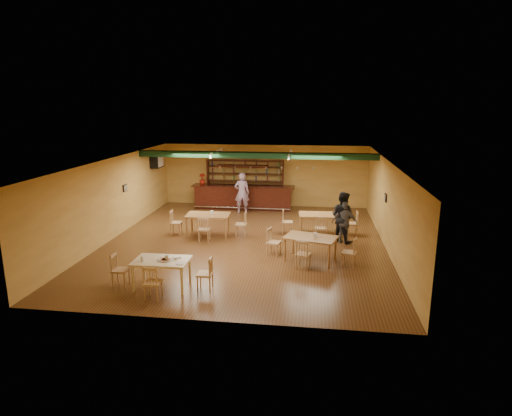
# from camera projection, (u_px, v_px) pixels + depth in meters

# --- Properties ---
(floor) EXTENTS (12.00, 12.00, 0.00)m
(floor) POSITION_uv_depth(u_px,v_px,m) (245.00, 242.00, 15.94)
(floor) COLOR #4F2F16
(floor) RESTS_ON ground
(ceiling_beam) EXTENTS (10.00, 0.30, 0.25)m
(ceiling_beam) POSITION_uv_depth(u_px,v_px,m) (255.00, 155.00, 17.97)
(ceiling_beam) COLOR #113318
(ceiling_beam) RESTS_ON ceiling
(track_rail_left) EXTENTS (0.05, 2.50, 0.05)m
(track_rail_left) POSITION_uv_depth(u_px,v_px,m) (216.00, 151.00, 18.76)
(track_rail_left) COLOR white
(track_rail_left) RESTS_ON ceiling
(track_rail_right) EXTENTS (0.05, 2.50, 0.05)m
(track_rail_right) POSITION_uv_depth(u_px,v_px,m) (290.00, 152.00, 18.35)
(track_rail_right) COLOR white
(track_rail_right) RESTS_ON ceiling
(ac_unit) EXTENTS (0.34, 0.70, 0.48)m
(ac_unit) POSITION_uv_depth(u_px,v_px,m) (157.00, 161.00, 20.06)
(ac_unit) COLOR white
(ac_unit) RESTS_ON wall_left
(picture_left) EXTENTS (0.04, 0.34, 0.28)m
(picture_left) POSITION_uv_depth(u_px,v_px,m) (125.00, 188.00, 17.15)
(picture_left) COLOR black
(picture_left) RESTS_ON wall_left
(picture_right) EXTENTS (0.04, 0.34, 0.28)m
(picture_right) POSITION_uv_depth(u_px,v_px,m) (386.00, 198.00, 15.38)
(picture_right) COLOR black
(picture_right) RESTS_ON wall_right
(bar_counter) EXTENTS (4.90, 0.85, 1.13)m
(bar_counter) POSITION_uv_depth(u_px,v_px,m) (243.00, 197.00, 20.89)
(bar_counter) COLOR black
(bar_counter) RESTS_ON ground
(back_bar_hutch) EXTENTS (3.79, 0.40, 2.28)m
(back_bar_hutch) POSITION_uv_depth(u_px,v_px,m) (245.00, 183.00, 21.36)
(back_bar_hutch) COLOR black
(back_bar_hutch) RESTS_ON ground
(poinsettia) EXTENTS (0.38, 0.38, 0.54)m
(poinsettia) POSITION_uv_depth(u_px,v_px,m) (202.00, 179.00, 20.95)
(poinsettia) COLOR #AC1D0F
(poinsettia) RESTS_ON bar_counter
(dining_table_a) EXTENTS (1.68, 1.05, 0.82)m
(dining_table_a) POSITION_uv_depth(u_px,v_px,m) (208.00, 225.00, 16.71)
(dining_table_a) COLOR #925F33
(dining_table_a) RESTS_ON ground
(dining_table_b) EXTENTS (1.64, 1.03, 0.80)m
(dining_table_b) POSITION_uv_depth(u_px,v_px,m) (320.00, 224.00, 16.81)
(dining_table_b) COLOR #925F33
(dining_table_b) RESTS_ON ground
(dining_table_d) EXTENTS (1.81, 1.37, 0.80)m
(dining_table_d) POSITION_uv_depth(u_px,v_px,m) (310.00, 249.00, 13.96)
(dining_table_d) COLOR #925F33
(dining_table_d) RESTS_ON ground
(near_table) EXTENTS (1.51, 0.99, 0.80)m
(near_table) POSITION_uv_depth(u_px,v_px,m) (162.00, 274.00, 11.91)
(near_table) COLOR beige
(near_table) RESTS_ON ground
(pizza_tray) EXTENTS (0.53, 0.53, 0.01)m
(pizza_tray) POSITION_uv_depth(u_px,v_px,m) (165.00, 260.00, 11.80)
(pizza_tray) COLOR silver
(pizza_tray) RESTS_ON near_table
(parmesan_shaker) EXTENTS (0.08, 0.08, 0.11)m
(parmesan_shaker) POSITION_uv_depth(u_px,v_px,m) (142.00, 259.00, 11.72)
(parmesan_shaker) COLOR #EAE5C6
(parmesan_shaker) RESTS_ON near_table
(napkin_stack) EXTENTS (0.24, 0.21, 0.03)m
(napkin_stack) POSITION_uv_depth(u_px,v_px,m) (177.00, 257.00, 11.97)
(napkin_stack) COLOR white
(napkin_stack) RESTS_ON near_table
(pizza_server) EXTENTS (0.33, 0.15, 0.00)m
(pizza_server) POSITION_uv_depth(u_px,v_px,m) (172.00, 259.00, 11.83)
(pizza_server) COLOR silver
(pizza_server) RESTS_ON pizza_tray
(side_plate) EXTENTS (0.22, 0.22, 0.01)m
(side_plate) POSITION_uv_depth(u_px,v_px,m) (180.00, 263.00, 11.54)
(side_plate) COLOR white
(side_plate) RESTS_ON near_table
(patron_bar) EXTENTS (0.75, 0.55, 1.89)m
(patron_bar) POSITION_uv_depth(u_px,v_px,m) (242.00, 193.00, 20.00)
(patron_bar) COLOR #824699
(patron_bar) RESTS_ON ground
(patron_right_a) EXTENTS (1.15, 1.10, 1.86)m
(patron_right_a) POSITION_uv_depth(u_px,v_px,m) (342.00, 217.00, 15.81)
(patron_right_a) COLOR black
(patron_right_a) RESTS_ON ground
(patron_right_b) EXTENTS (0.97, 0.58, 1.55)m
(patron_right_b) POSITION_uv_depth(u_px,v_px,m) (345.00, 223.00, 15.64)
(patron_right_b) COLOR slate
(patron_right_b) RESTS_ON ground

